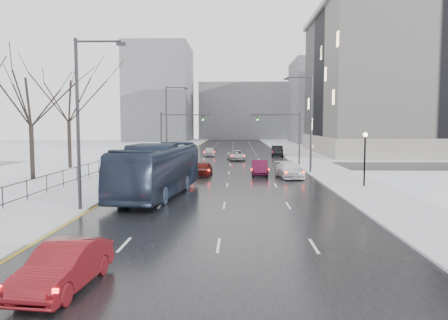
# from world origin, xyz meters

# --- Properties ---
(road) EXTENTS (16.00, 150.00, 0.04)m
(road) POSITION_xyz_m (0.00, 60.00, 0.02)
(road) COLOR black
(road) RESTS_ON ground
(cross_road) EXTENTS (130.00, 10.00, 0.04)m
(cross_road) POSITION_xyz_m (0.00, 48.00, 0.02)
(cross_road) COLOR black
(cross_road) RESTS_ON ground
(sidewalk_left) EXTENTS (5.00, 150.00, 0.16)m
(sidewalk_left) POSITION_xyz_m (-10.50, 60.00, 0.08)
(sidewalk_left) COLOR silver
(sidewalk_left) RESTS_ON ground
(sidewalk_right) EXTENTS (5.00, 150.00, 0.16)m
(sidewalk_right) POSITION_xyz_m (10.50, 60.00, 0.08)
(sidewalk_right) COLOR silver
(sidewalk_right) RESTS_ON ground
(park_strip) EXTENTS (14.00, 150.00, 0.12)m
(park_strip) POSITION_xyz_m (-20.00, 60.00, 0.06)
(park_strip) COLOR white
(park_strip) RESTS_ON ground
(tree_park_d) EXTENTS (8.75, 8.75, 12.50)m
(tree_park_d) POSITION_xyz_m (-17.80, 34.00, 0.00)
(tree_park_d) COLOR black
(tree_park_d) RESTS_ON ground
(tree_park_e) EXTENTS (9.45, 9.45, 13.50)m
(tree_park_e) POSITION_xyz_m (-18.20, 44.00, 0.00)
(tree_park_e) COLOR black
(tree_park_e) RESTS_ON ground
(iron_fence) EXTENTS (0.06, 70.00, 1.30)m
(iron_fence) POSITION_xyz_m (-13.00, 30.00, 0.91)
(iron_fence) COLOR black
(iron_fence) RESTS_ON sidewalk_left
(streetlight_r_mid) EXTENTS (2.95, 0.25, 10.00)m
(streetlight_r_mid) POSITION_xyz_m (8.17, 40.00, 5.62)
(streetlight_r_mid) COLOR #2D2D33
(streetlight_r_mid) RESTS_ON ground
(streetlight_l_near) EXTENTS (2.95, 0.25, 10.00)m
(streetlight_l_near) POSITION_xyz_m (-8.17, 20.00, 5.62)
(streetlight_l_near) COLOR #2D2D33
(streetlight_l_near) RESTS_ON ground
(streetlight_l_far) EXTENTS (2.95, 0.25, 10.00)m
(streetlight_l_far) POSITION_xyz_m (-8.17, 52.00, 5.62)
(streetlight_l_far) COLOR #2D2D33
(streetlight_l_far) RESTS_ON ground
(lamppost_r_mid) EXTENTS (0.36, 0.36, 4.28)m
(lamppost_r_mid) POSITION_xyz_m (11.00, 30.00, 2.94)
(lamppost_r_mid) COLOR black
(lamppost_r_mid) RESTS_ON sidewalk_right
(mast_signal_right) EXTENTS (6.10, 0.33, 6.50)m
(mast_signal_right) POSITION_xyz_m (7.33, 48.00, 4.11)
(mast_signal_right) COLOR #2D2D33
(mast_signal_right) RESTS_ON ground
(mast_signal_left) EXTENTS (6.10, 0.33, 6.50)m
(mast_signal_left) POSITION_xyz_m (-7.33, 48.00, 4.11)
(mast_signal_left) COLOR #2D2D33
(mast_signal_left) RESTS_ON ground
(no_uturn_sign) EXTENTS (0.60, 0.06, 2.70)m
(no_uturn_sign) POSITION_xyz_m (9.20, 44.00, 2.30)
(no_uturn_sign) COLOR #2D2D33
(no_uturn_sign) RESTS_ON sidewalk_right
(civic_building) EXTENTS (41.00, 31.00, 24.80)m
(civic_building) POSITION_xyz_m (35.00, 72.00, 11.21)
(civic_building) COLOR gray
(civic_building) RESTS_ON ground
(bldg_far_right) EXTENTS (24.00, 20.00, 22.00)m
(bldg_far_right) POSITION_xyz_m (28.00, 115.00, 11.00)
(bldg_far_right) COLOR slate
(bldg_far_right) RESTS_ON ground
(bldg_far_left) EXTENTS (18.00, 22.00, 28.00)m
(bldg_far_left) POSITION_xyz_m (-22.00, 125.00, 14.00)
(bldg_far_left) COLOR slate
(bldg_far_left) RESTS_ON ground
(bldg_far_center) EXTENTS (30.00, 18.00, 18.00)m
(bldg_far_center) POSITION_xyz_m (4.00, 140.00, 9.00)
(bldg_far_center) COLOR slate
(bldg_far_center) RESTS_ON ground
(sedan_left_near) EXTENTS (1.95, 4.49, 1.44)m
(sedan_left_near) POSITION_xyz_m (-4.58, 8.06, 0.76)
(sedan_left_near) COLOR maroon
(sedan_left_near) RESTS_ON road
(bus) EXTENTS (4.62, 13.57, 3.70)m
(bus) POSITION_xyz_m (-4.80, 25.72, 1.89)
(bus) COLOR #212C41
(bus) RESTS_ON road
(sedan_center_near) EXTENTS (1.83, 4.10, 1.37)m
(sedan_center_near) POSITION_xyz_m (-2.52, 37.54, 0.72)
(sedan_center_near) COLOR #490F0C
(sedan_center_near) RESTS_ON road
(sedan_right_near) EXTENTS (1.65, 4.51, 1.47)m
(sedan_right_near) POSITION_xyz_m (3.07, 38.20, 0.78)
(sedan_right_near) COLOR #4B0C26
(sedan_right_near) RESTS_ON road
(sedan_right_cross) EXTENTS (2.79, 5.06, 1.34)m
(sedan_right_cross) POSITION_xyz_m (0.76, 55.93, 0.71)
(sedan_right_cross) COLOR #A5A6A9
(sedan_right_cross) RESTS_ON road
(sedan_right_far) EXTENTS (2.68, 5.18, 1.44)m
(sedan_right_far) POSITION_xyz_m (5.74, 36.07, 0.76)
(sedan_right_far) COLOR white
(sedan_right_far) RESTS_ON road
(sedan_center_far) EXTENTS (1.83, 4.10, 1.37)m
(sedan_center_far) POSITION_xyz_m (-3.50, 63.42, 0.73)
(sedan_center_far) COLOR #BDBBBF
(sedan_center_far) RESTS_ON road
(sedan_right_distant) EXTENTS (1.94, 4.98, 1.62)m
(sedan_right_distant) POSITION_xyz_m (7.20, 63.76, 0.85)
(sedan_right_distant) COLOR black
(sedan_right_distant) RESTS_ON road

